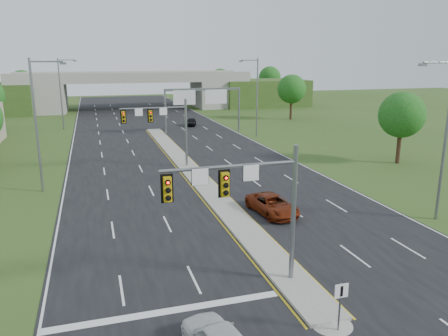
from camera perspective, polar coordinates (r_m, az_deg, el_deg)
ground at (r=23.13m, az=8.70°, el=-14.29°), size 240.00×240.00×0.00m
road at (r=55.11m, az=-7.07°, el=2.58°), size 24.00×160.00×0.02m
median at (r=43.60m, az=-4.33°, el=-0.31°), size 2.00×54.00×0.16m
median_nose at (r=20.07m, az=13.88°, el=-19.04°), size 2.00×2.00×0.16m
lane_markings at (r=49.14m, az=-6.52°, el=1.21°), size 23.72×160.00×0.01m
signal_mast_near at (r=20.38m, az=3.52°, el=-3.67°), size 6.62×0.60×7.00m
signal_mast_far at (r=44.14m, az=-7.87°, el=5.90°), size 6.62×0.60×7.00m
keep_right_sign at (r=18.96m, az=14.98°, el=-16.22°), size 0.60×0.13×2.20m
sign_gantry at (r=65.35m, az=-2.90°, el=9.11°), size 11.58×0.44×6.67m
overpass at (r=98.94m, az=-11.73°, el=9.57°), size 80.00×14.00×8.10m
lightpole_l_mid at (r=38.78m, az=-23.11°, el=5.84°), size 2.85×0.25×11.00m
lightpole_l_far at (r=73.52m, az=-20.42°, el=9.49°), size 2.85×0.25×11.00m
lightpole_r_near at (r=32.62m, az=26.78°, el=4.08°), size 2.85×0.25×11.00m
lightpole_r_far at (r=62.58m, az=4.18°, el=9.67°), size 2.85×0.25×11.00m
tree_r_near at (r=49.61m, az=22.21°, el=6.42°), size 4.80×4.80×7.60m
tree_r_mid at (r=81.39m, az=8.83°, el=10.14°), size 5.20×5.20×8.12m
tree_back_b at (r=113.36m, az=-24.84°, el=10.12°), size 5.60×5.60×8.32m
tree_back_c at (r=117.14m, az=-0.47°, el=11.48°), size 5.60×5.60×8.32m
tree_back_d at (r=121.82m, az=5.99°, el=11.66°), size 6.00×6.00×8.85m
car_far_a at (r=31.72m, az=6.34°, el=-4.79°), size 2.87×5.17×1.37m
car_far_c at (r=73.22m, az=-4.33°, el=6.04°), size 2.60×4.12×1.31m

